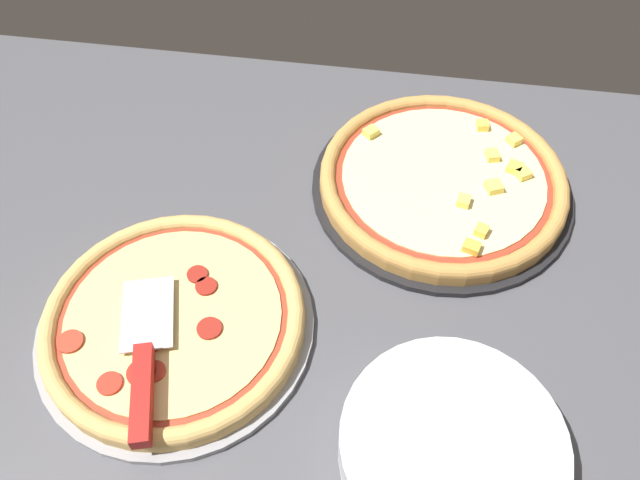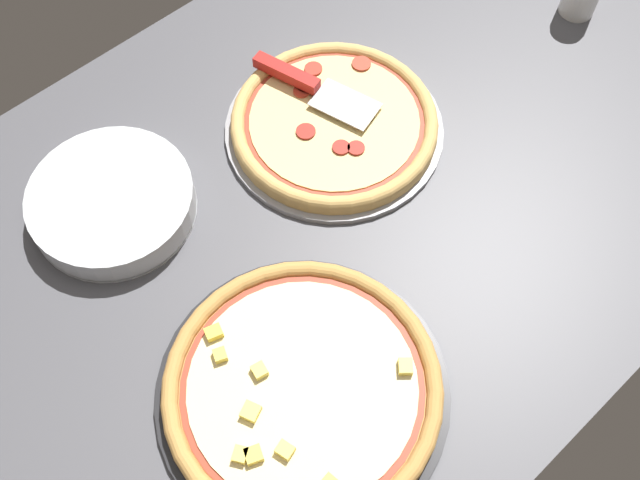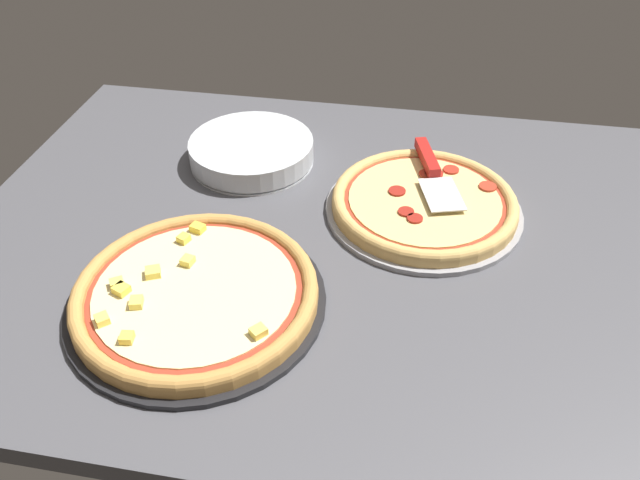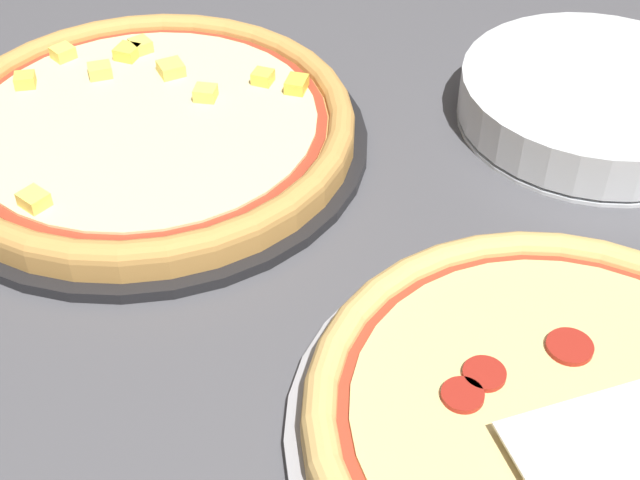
{
  "view_description": "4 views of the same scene",
  "coord_description": "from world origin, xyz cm",
  "views": [
    {
      "loc": [
        19.04,
        -47.31,
        71.42
      ],
      "look_at": [
        10.91,
        5.68,
        3.0
      ],
      "focal_mm": 35.0,
      "sensor_mm": 36.0,
      "label": 1
    },
    {
      "loc": [
        46.93,
        45.62,
        98.88
      ],
      "look_at": [
        10.91,
        5.68,
        3.0
      ],
      "focal_mm": 42.0,
      "sensor_mm": 36.0,
      "label": 2
    },
    {
      "loc": [
        -3.18,
        84.88,
        68.88
      ],
      "look_at": [
        10.91,
        5.68,
        3.0
      ],
      "focal_mm": 35.0,
      "sensor_mm": 36.0,
      "label": 3
    },
    {
      "loc": [
        -39.17,
        7.65,
        48.2
      ],
      "look_at": [
        10.91,
        5.68,
        3.0
      ],
      "focal_mm": 50.0,
      "sensor_mm": 36.0,
      "label": 4
    }
  ],
  "objects": [
    {
      "name": "pizza_front",
      "position": [
        -5.76,
        -9.33,
        2.36
      ],
      "size": [
        33.77,
        33.77,
        2.8
      ],
      "color": "#DBAD60",
      "rests_on": "pizza_pan_front"
    },
    {
      "name": "ground_plane",
      "position": [
        0.0,
        0.0,
        -1.8
      ],
      "size": [
        151.81,
        98.24,
        3.6
      ],
      "primitive_type": "cube",
      "color": "#4C4C51"
    },
    {
      "name": "plate_stack",
      "position": [
        29.77,
        -20.69,
        2.45
      ],
      "size": [
        25.21,
        25.21,
        4.9
      ],
      "color": "silver",
      "rests_on": "ground_plane"
    },
    {
      "name": "serving_spatula",
      "position": [
        -6.27,
        -18.24,
        4.59
      ],
      "size": [
        10.49,
        22.85,
        2.0
      ],
      "color": "silver",
      "rests_on": "pizza_front"
    },
    {
      "name": "pizza_pan_front",
      "position": [
        -5.75,
        -9.31,
        0.5
      ],
      "size": [
        35.93,
        35.93,
        1.0
      ],
      "primitive_type": "cylinder",
      "color": "#939399",
      "rests_on": "ground_plane"
    },
    {
      "name": "pizza_pan_back",
      "position": [
        27.56,
        20.67,
        0.5
      ],
      "size": [
        39.99,
        39.99,
        1.0
      ],
      "primitive_type": "cylinder",
      "color": "black",
      "rests_on": "ground_plane"
    },
    {
      "name": "pizza_back",
      "position": [
        27.6,
        20.68,
        2.45
      ],
      "size": [
        37.59,
        37.59,
        3.36
      ],
      "color": "#C68E47",
      "rests_on": "pizza_pan_back"
    }
  ]
}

